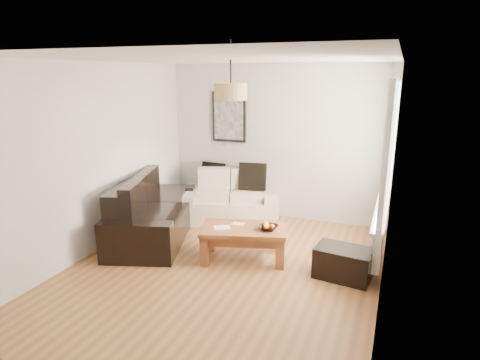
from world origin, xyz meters
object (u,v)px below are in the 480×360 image
at_px(loveseat_cream, 230,196).
at_px(coffee_table, 243,243).
at_px(sofa_leather, 153,210).
at_px(ottoman, 343,263).

distance_m(loveseat_cream, coffee_table, 1.59).
bearing_deg(loveseat_cream, coffee_table, -79.98).
height_order(loveseat_cream, coffee_table, loveseat_cream).
relative_size(sofa_leather, coffee_table, 1.79).
xyz_separation_m(sofa_leather, coffee_table, (1.56, -0.21, -0.20)).
bearing_deg(loveseat_cream, ottoman, -52.89).
distance_m(loveseat_cream, sofa_leather, 1.40).
bearing_deg(sofa_leather, coffee_table, -116.23).
xyz_separation_m(coffee_table, ottoman, (1.32, -0.02, -0.04)).
relative_size(loveseat_cream, coffee_table, 1.45).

